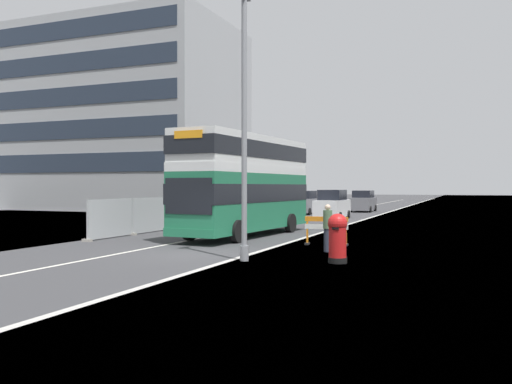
{
  "coord_description": "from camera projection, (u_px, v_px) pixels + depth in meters",
  "views": [
    {
      "loc": [
        9.57,
        -17.19,
        2.47
      ],
      "look_at": [
        0.57,
        5.1,
        2.2
      ],
      "focal_mm": 38.02,
      "sensor_mm": 36.0,
      "label": 1
    }
  ],
  "objects": [
    {
      "name": "car_oncoming_near",
      "position": [
        332.0,
        205.0,
        40.34
      ],
      "size": [
        1.99,
        4.57,
        2.18
      ],
      "color": "silver",
      "rests_on": "ground"
    },
    {
      "name": "double_decker_bus",
      "position": [
        246.0,
        183.0,
        26.77
      ],
      "size": [
        3.27,
        10.47,
        4.91
      ],
      "color": "#1E6B47",
      "rests_on": "ground"
    },
    {
      "name": "car_receding_far",
      "position": [
        363.0,
        202.0,
        51.89
      ],
      "size": [
        2.02,
        4.43,
        2.04
      ],
      "color": "slate",
      "rests_on": "ground"
    },
    {
      "name": "bare_tree_far_verge_near",
      "position": [
        229.0,
        190.0,
        56.19
      ],
      "size": [
        2.92,
        2.48,
        4.51
      ],
      "color": "#4C3D2D",
      "rests_on": "ground"
    },
    {
      "name": "backdrop_office_block",
      "position": [
        120.0,
        120.0,
        59.72
      ],
      "size": [
        24.94,
        15.57,
        19.48
      ],
      "color": "#9EA0A3",
      "rests_on": "ground"
    },
    {
      "name": "ground",
      "position": [
        203.0,
        256.0,
        19.42
      ],
      "size": [
        140.0,
        280.0,
        0.1
      ],
      "color": "#38383A"
    },
    {
      "name": "construction_site_fence",
      "position": [
        183.0,
        212.0,
        31.81
      ],
      "size": [
        0.44,
        17.2,
        1.91
      ],
      "color": "#A8AAAD",
      "rests_on": "ground"
    },
    {
      "name": "red_pillar_postbox",
      "position": [
        338.0,
        236.0,
        17.33
      ],
      "size": [
        0.63,
        0.63,
        1.59
      ],
      "color": "black",
      "rests_on": "ground"
    },
    {
      "name": "lamppost_foreground",
      "position": [
        244.0,
        134.0,
        17.77
      ],
      "size": [
        0.29,
        0.7,
        8.82
      ],
      "color": "gray",
      "rests_on": "ground"
    },
    {
      "name": "bare_tree_far_verge_mid",
      "position": [
        270.0,
        184.0,
        59.88
      ],
      "size": [
        2.11,
        3.07,
        5.45
      ],
      "color": "#4C3D2D",
      "rests_on": "ground"
    },
    {
      "name": "roadworks_barrier",
      "position": [
        326.0,
        227.0,
        22.53
      ],
      "size": [
        1.81,
        0.54,
        1.19
      ],
      "color": "orange",
      "rests_on": "ground"
    },
    {
      "name": "pedestrian_at_kerb",
      "position": [
        328.0,
        228.0,
        20.23
      ],
      "size": [
        0.34,
        0.34,
        1.78
      ],
      "color": "#2D3342",
      "rests_on": "ground"
    },
    {
      "name": "car_receding_mid",
      "position": [
        304.0,
        203.0,
        47.56
      ],
      "size": [
        2.08,
        4.49,
        2.05
      ],
      "color": "slate",
      "rests_on": "ground"
    }
  ]
}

